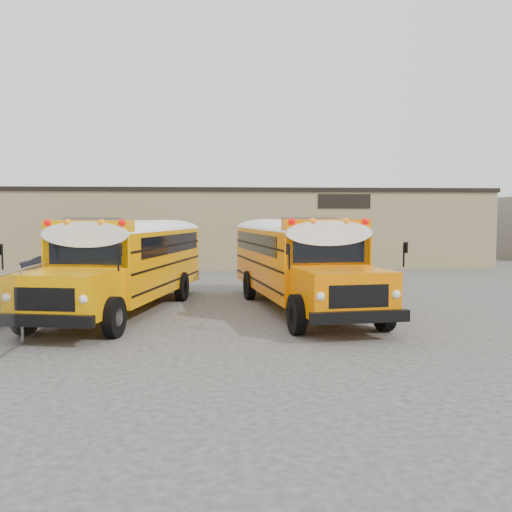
{
  "coord_description": "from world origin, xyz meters",
  "views": [
    {
      "loc": [
        -1.41,
        -16.91,
        3.05
      ],
      "look_at": [
        0.15,
        3.84,
        1.6
      ],
      "focal_mm": 40.0,
      "sensor_mm": 36.0,
      "label": 1
    }
  ],
  "objects": [
    {
      "name": "ground",
      "position": [
        0.0,
        0.0,
        0.0
      ],
      "size": [
        120.0,
        120.0,
        0.0
      ],
      "primitive_type": "plane",
      "color": "#383633",
      "rests_on": "ground"
    },
    {
      "name": "warehouse",
      "position": [
        -0.0,
        19.99,
        2.37
      ],
      "size": [
        30.2,
        10.2,
        4.67
      ],
      "color": "#927E5A",
      "rests_on": "ground"
    },
    {
      "name": "chainlink_fence",
      "position": [
        -6.0,
        3.0,
        0.9
      ],
      "size": [
        0.07,
        18.07,
        1.81
      ],
      "color": "gray",
      "rests_on": "ground"
    },
    {
      "name": "school_bus_left",
      "position": [
        -2.86,
        7.89,
        1.73
      ],
      "size": [
        4.58,
        10.48,
        2.98
      ],
      "color": "#F69B00",
      "rests_on": "ground"
    },
    {
      "name": "school_bus_right",
      "position": [
        0.59,
        8.06,
        1.74
      ],
      "size": [
        3.78,
        10.53,
        3.01
      ],
      "color": "orange",
      "rests_on": "ground"
    },
    {
      "name": "tarp_bundle",
      "position": [
        1.89,
        -0.35,
        0.86
      ],
      "size": [
        1.41,
        1.35,
        1.67
      ],
      "color": "black",
      "rests_on": "ground"
    },
    {
      "name": "car_dark",
      "position": [
        -8.33,
        10.61,
        0.66
      ],
      "size": [
        4.05,
        1.48,
        1.32
      ],
      "primitive_type": "imported",
      "rotation": [
        0.0,
        0.0,
        1.59
      ],
      "color": "black",
      "rests_on": "ground"
    }
  ]
}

